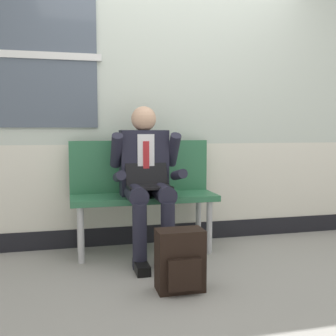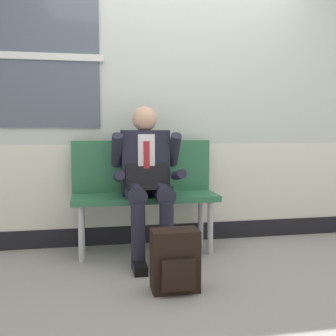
# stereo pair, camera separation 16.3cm
# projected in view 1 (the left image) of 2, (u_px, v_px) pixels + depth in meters

# --- Properties ---
(ground_plane) EXTENTS (18.00, 18.00, 0.00)m
(ground_plane) POSITION_uv_depth(u_px,v_px,m) (196.00, 266.00, 3.14)
(ground_plane) COLOR gray
(station_wall) EXTENTS (5.75, 0.17, 2.82)m
(station_wall) POSITION_uv_depth(u_px,v_px,m) (169.00, 93.00, 3.77)
(station_wall) COLOR beige
(station_wall) RESTS_ON ground
(bench_with_person) EXTENTS (1.24, 0.42, 0.96)m
(bench_with_person) POSITION_uv_depth(u_px,v_px,m) (142.00, 186.00, 3.51)
(bench_with_person) COLOR #2D6B47
(bench_with_person) RESTS_ON ground
(person_seated) EXTENTS (0.57, 0.70, 1.25)m
(person_seated) POSITION_uv_depth(u_px,v_px,m) (147.00, 177.00, 3.31)
(person_seated) COLOR #1E1E2D
(person_seated) RESTS_ON ground
(backpack) EXTENTS (0.31, 0.22, 0.41)m
(backpack) POSITION_uv_depth(u_px,v_px,m) (180.00, 261.00, 2.65)
(backpack) COLOR black
(backpack) RESTS_ON ground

